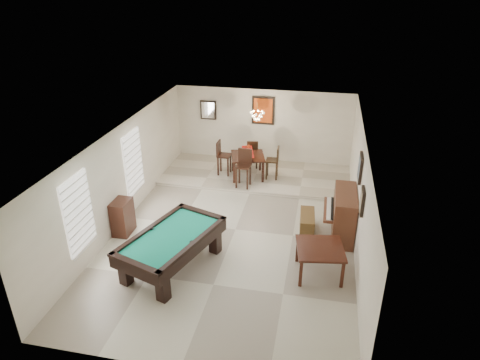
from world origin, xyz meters
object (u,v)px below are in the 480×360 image
(apothecary_chest, at_px, (123,217))
(flower_vase, at_px, (248,148))
(piano_bench, at_px, (307,223))
(dining_chair_north, at_px, (253,153))
(square_table, at_px, (319,261))
(upright_piano, at_px, (338,214))
(dining_table, at_px, (248,164))
(dining_chair_east, at_px, (272,163))
(chandelier, at_px, (257,113))
(dining_chair_west, at_px, (224,158))
(pool_table, at_px, (172,251))
(dining_chair_south, at_px, (243,169))

(apothecary_chest, height_order, flower_vase, flower_vase)
(piano_bench, distance_m, apothecary_chest, 4.71)
(apothecary_chest, xyz_separation_m, dining_chair_north, (2.56, 4.49, 0.15))
(square_table, height_order, upright_piano, upright_piano)
(flower_vase, height_order, dining_chair_north, flower_vase)
(dining_chair_north, bearing_deg, dining_table, 80.42)
(dining_chair_east, bearing_deg, dining_table, -88.74)
(upright_piano, xyz_separation_m, chandelier, (-2.57, 2.91, 1.60))
(upright_piano, relative_size, dining_chair_west, 1.31)
(pool_table, distance_m, dining_chair_south, 4.17)
(upright_piano, bearing_deg, dining_chair_north, 128.65)
(dining_table, relative_size, dining_chair_east, 0.98)
(flower_vase, distance_m, chandelier, 1.16)
(dining_table, relative_size, dining_chair_south, 0.88)
(pool_table, xyz_separation_m, piano_bench, (2.88, 2.08, -0.15))
(dining_chair_east, xyz_separation_m, chandelier, (-0.54, 0.14, 1.56))
(square_table, height_order, dining_chair_west, dining_chair_west)
(dining_table, relative_size, dining_chair_north, 1.05)
(piano_bench, relative_size, dining_table, 0.90)
(upright_piano, height_order, dining_table, upright_piano)
(pool_table, relative_size, piano_bench, 2.67)
(chandelier, bearing_deg, flower_vase, -141.94)
(dining_chair_south, bearing_deg, pool_table, -97.23)
(chandelier, bearing_deg, dining_chair_east, -15.06)
(square_table, bearing_deg, piano_bench, 102.13)
(dining_table, height_order, chandelier, chandelier)
(apothecary_chest, xyz_separation_m, chandelier, (2.78, 3.91, 1.74))
(piano_bench, bearing_deg, dining_chair_east, 114.83)
(square_table, bearing_deg, dining_chair_east, 110.28)
(piano_bench, xyz_separation_m, dining_table, (-2.07, 2.74, 0.29))
(flower_vase, height_order, dining_chair_south, dining_chair_south)
(dining_chair_south, xyz_separation_m, dining_chair_east, (0.77, 0.78, -0.06))
(dining_chair_south, height_order, chandelier, chandelier)
(apothecary_chest, bearing_deg, pool_table, -32.47)
(piano_bench, bearing_deg, dining_chair_south, 135.78)
(square_table, height_order, chandelier, chandelier)
(square_table, bearing_deg, flower_vase, 118.79)
(pool_table, bearing_deg, chandelier, 96.68)
(pool_table, xyz_separation_m, flower_vase, (0.81, 4.82, 0.67))
(apothecary_chest, relative_size, dining_chair_north, 0.94)
(square_table, xyz_separation_m, dining_chair_east, (-1.65, 4.46, 0.30))
(upright_piano, bearing_deg, square_table, -102.99)
(pool_table, xyz_separation_m, chandelier, (1.06, 5.01, 1.79))
(square_table, distance_m, chandelier, 5.42)
(square_table, distance_m, dining_chair_south, 4.42)
(apothecary_chest, height_order, dining_chair_north, dining_chair_north)
(dining_table, xyz_separation_m, dining_chair_south, (0.00, -0.73, 0.16))
(square_table, relative_size, chandelier, 1.67)
(flower_vase, relative_size, dining_chair_south, 0.20)
(dining_chair_north, relative_size, dining_chair_east, 0.93)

